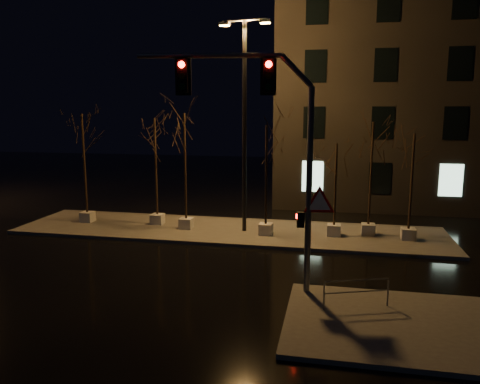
# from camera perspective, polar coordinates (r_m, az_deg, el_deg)

# --- Properties ---
(ground) EXTENTS (90.00, 90.00, 0.00)m
(ground) POSITION_cam_1_polar(r_m,az_deg,el_deg) (18.81, -5.62, -9.51)
(ground) COLOR black
(ground) RESTS_ON ground
(median) EXTENTS (22.00, 5.00, 0.15)m
(median) POSITION_cam_1_polar(r_m,az_deg,el_deg) (24.33, -1.47, -4.74)
(median) COLOR #4B4842
(median) RESTS_ON ground
(sidewalk_corner) EXTENTS (7.00, 5.00, 0.15)m
(sidewalk_corner) POSITION_cam_1_polar(r_m,az_deg,el_deg) (14.95, 19.58, -15.09)
(sidewalk_corner) COLOR #4B4842
(sidewalk_corner) RESTS_ON ground
(building) EXTENTS (25.00, 12.00, 15.00)m
(building) POSITION_cam_1_polar(r_m,az_deg,el_deg) (36.01, 25.99, 10.99)
(building) COLOR black
(building) RESTS_ON ground
(tree_0) EXTENTS (1.80, 1.80, 6.06)m
(tree_0) POSITION_cam_1_polar(r_m,az_deg,el_deg) (26.63, -18.60, 6.23)
(tree_0) COLOR beige
(tree_0) RESTS_ON median
(tree_1) EXTENTS (1.80, 1.80, 5.84)m
(tree_1) POSITION_cam_1_polar(r_m,az_deg,el_deg) (25.11, -10.31, 6.00)
(tree_1) COLOR beige
(tree_1) RESTS_ON median
(tree_2) EXTENTS (1.80, 1.80, 6.09)m
(tree_2) POSITION_cam_1_polar(r_m,az_deg,el_deg) (23.91, -6.77, 6.36)
(tree_2) COLOR beige
(tree_2) RESTS_ON median
(tree_3) EXTENTS (1.80, 1.80, 5.53)m
(tree_3) POSITION_cam_1_polar(r_m,az_deg,el_deg) (22.65, 3.24, 5.14)
(tree_3) COLOR beige
(tree_3) RESTS_ON median
(tree_4) EXTENTS (1.80, 1.80, 4.64)m
(tree_4) POSITION_cam_1_polar(r_m,az_deg,el_deg) (22.94, 11.64, 3.31)
(tree_4) COLOR beige
(tree_4) RESTS_ON median
(tree_5) EXTENTS (1.80, 1.80, 5.70)m
(tree_5) POSITION_cam_1_polar(r_m,az_deg,el_deg) (23.40, 15.82, 5.24)
(tree_5) COLOR beige
(tree_5) RESTS_ON median
(tree_6) EXTENTS (1.80, 1.80, 5.17)m
(tree_6) POSITION_cam_1_polar(r_m,az_deg,el_deg) (23.12, 20.35, 3.94)
(tree_6) COLOR beige
(tree_6) RESTS_ON median
(traffic_signal_mast) EXTENTS (6.39, 1.11, 7.88)m
(traffic_signal_mast) POSITION_cam_1_polar(r_m,az_deg,el_deg) (15.25, 3.75, 6.44)
(traffic_signal_mast) COLOR slate
(traffic_signal_mast) RESTS_ON sidewalk_corner
(streetlight_main) EXTENTS (2.59, 0.65, 10.36)m
(streetlight_main) POSITION_cam_1_polar(r_m,az_deg,el_deg) (23.26, 0.54, 9.67)
(streetlight_main) COLOR black
(streetlight_main) RESTS_ON median
(guard_rail_a) EXTENTS (2.02, 0.75, 0.92)m
(guard_rail_a) POSITION_cam_1_polar(r_m,az_deg,el_deg) (15.30, 14.01, -11.44)
(guard_rail_a) COLOR slate
(guard_rail_a) RESTS_ON sidewalk_corner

